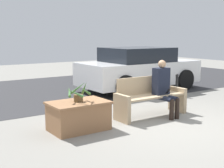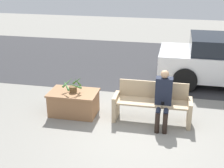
{
  "view_description": "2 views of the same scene",
  "coord_description": "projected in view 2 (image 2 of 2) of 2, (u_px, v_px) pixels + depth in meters",
  "views": [
    {
      "loc": [
        -4.52,
        -4.52,
        1.84
      ],
      "look_at": [
        -0.79,
        0.92,
        0.8
      ],
      "focal_mm": 50.0,
      "sensor_mm": 36.0,
      "label": 1
    },
    {
      "loc": [
        0.58,
        -5.74,
        3.42
      ],
      "look_at": [
        -0.85,
        1.05,
        0.71
      ],
      "focal_mm": 50.0,
      "sensor_mm": 36.0,
      "label": 2
    }
  ],
  "objects": [
    {
      "name": "person_seated",
      "position": [
        163.0,
        97.0,
        6.77
      ],
      "size": [
        0.37,
        0.61,
        1.28
      ],
      "color": "black",
      "rests_on": "ground_plane"
    },
    {
      "name": "planter_box",
      "position": [
        74.0,
        102.0,
        7.46
      ],
      "size": [
        1.14,
        0.75,
        0.57
      ],
      "color": "#936642",
      "rests_on": "ground_plane"
    },
    {
      "name": "road_surface",
      "position": [
        158.0,
        63.0,
        11.35
      ],
      "size": [
        20.0,
        6.0,
        0.01
      ],
      "primitive_type": "cube",
      "color": "#2D2D30",
      "rests_on": "ground_plane"
    },
    {
      "name": "ground_plane",
      "position": [
        141.0,
        136.0,
        6.59
      ],
      "size": [
        30.0,
        30.0,
        0.0
      ],
      "primitive_type": "plane",
      "color": "gray"
    },
    {
      "name": "bench",
      "position": [
        152.0,
        103.0,
        7.08
      ],
      "size": [
        1.76,
        0.53,
        0.9
      ],
      "color": "tan",
      "rests_on": "ground_plane"
    },
    {
      "name": "potted_plant",
      "position": [
        73.0,
        86.0,
        7.3
      ],
      "size": [
        0.51,
        0.51,
        0.41
      ],
      "color": "brown",
      "rests_on": "planter_box"
    }
  ]
}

